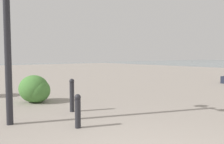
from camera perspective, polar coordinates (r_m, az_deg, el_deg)
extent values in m
cylinder|color=#232328|center=(5.48, -24.06, 8.85)|extent=(0.14, 0.14, 3.97)
cylinder|color=#232328|center=(4.95, -8.28, -9.93)|extent=(0.12, 0.12, 0.60)
sphere|color=#232328|center=(4.88, -8.32, -6.07)|extent=(0.13, 0.13, 0.13)
cylinder|color=#232328|center=(6.34, -9.68, -6.03)|extent=(0.12, 0.12, 0.78)
sphere|color=#232328|center=(6.28, -9.72, -2.19)|extent=(0.13, 0.13, 0.13)
ellipsoid|color=#477F38|center=(7.91, -18.42, -3.86)|extent=(1.02, 0.92, 0.86)
ellipsoid|color=#477F38|center=(7.84, -17.72, -4.28)|extent=(0.90, 0.81, 0.77)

